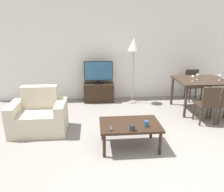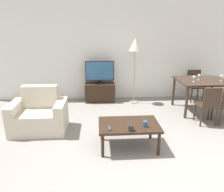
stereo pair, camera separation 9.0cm
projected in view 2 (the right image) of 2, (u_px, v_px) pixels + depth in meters
The scene contains 16 objects.
ground_plane at pixel (161, 184), 2.90m from camera, with size 18.00×18.00×0.00m, color gray.
wall_back at pixel (127, 51), 5.99m from camera, with size 7.77×0.06×2.70m.
armchair at pixel (39, 116), 4.31m from camera, with size 1.06×0.71×0.87m.
tv_stand at pixel (100, 92), 6.02m from camera, with size 0.80×0.41×0.50m.
tv at pixel (100, 72), 5.85m from camera, with size 0.76×0.27×0.61m.
coffee_table at pixel (129, 126), 3.67m from camera, with size 1.01×0.66×0.44m.
dining_table at pixel (202, 84), 5.21m from camera, with size 1.15×0.99×0.78m.
dining_chair_near at pixel (209, 104), 4.50m from camera, with size 0.40×0.40×0.84m.
dining_chair_far at pixel (195, 84), 6.04m from camera, with size 0.40×0.40×0.84m.
floor_lamp at pixel (135, 48), 5.53m from camera, with size 0.31×0.31×1.71m.
remote_primary at pixel (110, 128), 3.47m from camera, with size 0.04×0.15×0.02m.
cup_white_near at pixel (145, 124), 3.54m from camera, with size 0.07×0.07×0.09m.
cup_colored_far at pixel (131, 128), 3.40m from camera, with size 0.08×0.08×0.09m.
wine_glass_left at pixel (199, 76), 5.14m from camera, with size 0.07×0.07×0.15m.
wine_glass_center at pixel (222, 77), 5.05m from camera, with size 0.07×0.07×0.15m.
wine_glass_right at pixel (194, 77), 4.97m from camera, with size 0.07×0.07×0.15m.
Camera 2 is at (-0.81, -2.35, 2.01)m, focal length 35.00 mm.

